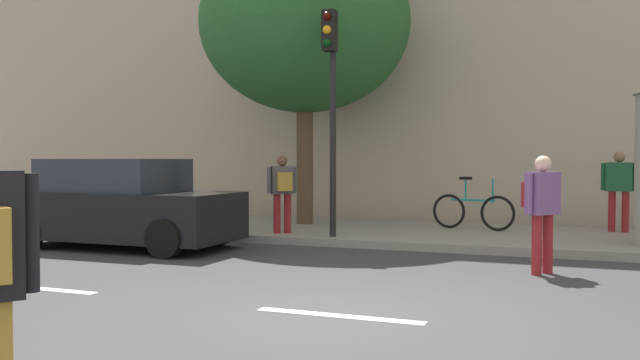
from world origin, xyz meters
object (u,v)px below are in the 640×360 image
pedestrian_near_pole (541,203)px  bicycle_leaning (473,211)px  street_tree (305,23)px  pedestrian_tallest (283,187)px  traffic_light (331,85)px  parked_car_blue (122,205)px  pedestrian_in_dark_shirt (619,184)px

pedestrian_near_pole → bicycle_leaning: 4.51m
pedestrian_near_pole → bicycle_leaning: (-1.58, 4.20, -0.45)m
street_tree → pedestrian_near_pole: street_tree is taller
pedestrian_tallest → pedestrian_near_pole: bearing=-23.5°
bicycle_leaning → street_tree: bearing=-178.9°
traffic_light → bicycle_leaning: bearing=46.5°
bicycle_leaning → pedestrian_near_pole: bearing=-69.3°
parked_car_blue → pedestrian_near_pole: bearing=-1.2°
pedestrian_tallest → bicycle_leaning: size_ratio=0.88×
traffic_light → street_tree: 3.20m
pedestrian_in_dark_shirt → bicycle_leaning: size_ratio=0.92×
bicycle_leaning → parked_car_blue: 6.96m
street_tree → pedestrian_in_dark_shirt: bearing=6.2°
pedestrian_tallest → bicycle_leaning: 3.98m
traffic_light → parked_car_blue: traffic_light is taller
pedestrian_in_dark_shirt → traffic_light: bearing=-149.1°
street_tree → pedestrian_near_pole: size_ratio=3.94×
pedestrian_tallest → traffic_light: bearing=-15.7°
traffic_light → pedestrian_in_dark_shirt: 6.14m
traffic_light → pedestrian_tallest: (-1.13, 0.32, -1.92)m
parked_car_blue → traffic_light: bearing=26.3°
pedestrian_in_dark_shirt → parked_car_blue: pedestrian_in_dark_shirt is taller
bicycle_leaning → parked_car_blue: bearing=-144.4°
pedestrian_in_dark_shirt → street_tree: bearing=-173.8°
pedestrian_tallest → parked_car_blue: size_ratio=0.37×
pedestrian_near_pole → pedestrian_in_dark_shirt: pedestrian_in_dark_shirt is taller
pedestrian_in_dark_shirt → pedestrian_near_pole: bearing=-103.9°
pedestrian_tallest → pedestrian_in_dark_shirt: bearing=23.6°
pedestrian_in_dark_shirt → pedestrian_tallest: size_ratio=1.05×
pedestrian_tallest → bicycle_leaning: pedestrian_tallest is taller
pedestrian_near_pole → pedestrian_tallest: (-4.96, 2.15, 0.06)m
bicycle_leaning → pedestrian_tallest: bearing=-148.8°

